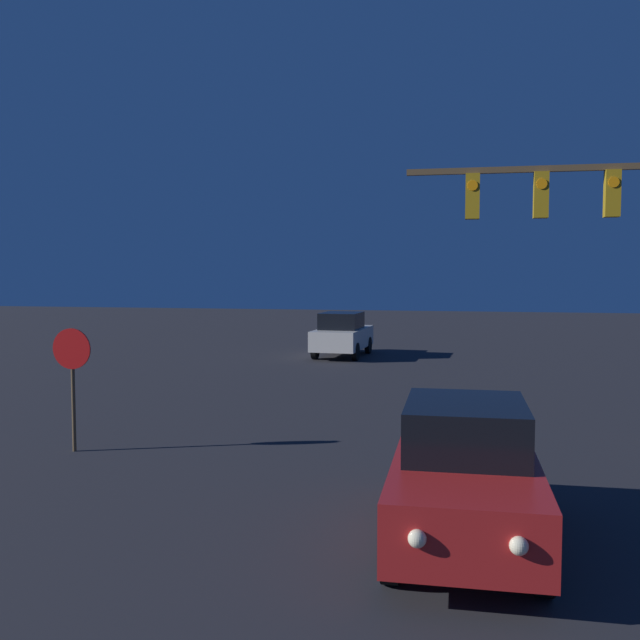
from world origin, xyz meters
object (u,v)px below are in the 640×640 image
(car_far, at_px, (342,334))
(stop_sign, at_px, (72,365))
(car_near, at_px, (465,474))
(traffic_signal_mast, at_px, (597,227))

(car_far, height_order, stop_sign, stop_sign)
(car_near, relative_size, traffic_signal_mast, 0.67)
(car_far, relative_size, traffic_signal_mast, 0.67)
(car_far, bearing_deg, traffic_signal_mast, -56.57)
(car_near, xyz_separation_m, traffic_signal_mast, (2.43, 6.10, 3.31))
(car_near, distance_m, traffic_signal_mast, 7.36)
(traffic_signal_mast, bearing_deg, car_far, 120.31)
(traffic_signal_mast, bearing_deg, stop_sign, -162.20)
(car_near, bearing_deg, traffic_signal_mast, -112.72)
(traffic_signal_mast, relative_size, stop_sign, 2.66)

